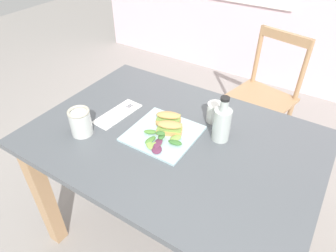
{
  "coord_description": "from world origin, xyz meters",
  "views": [
    {
      "loc": [
        0.38,
        -0.76,
        1.57
      ],
      "look_at": [
        -0.18,
        0.12,
        0.76
      ],
      "focal_mm": 32.12,
      "sensor_mm": 36.0,
      "label": 1
    }
  ],
  "objects_px": {
    "dining_table": "(173,158)",
    "bottle_cold_brew": "(222,125)",
    "fork_on_napkin": "(120,112)",
    "sandwich_half_back": "(168,118)",
    "chair_wooden_far": "(262,97)",
    "plate_lunch": "(163,133)",
    "sandwich_half_front": "(170,127)",
    "mason_jar_iced_tea": "(81,123)",
    "cup_extra_side": "(215,112)"
  },
  "relations": [
    {
      "from": "dining_table",
      "to": "chair_wooden_far",
      "type": "height_order",
      "value": "chair_wooden_far"
    },
    {
      "from": "sandwich_half_front",
      "to": "sandwich_half_back",
      "type": "height_order",
      "value": "same"
    },
    {
      "from": "sandwich_half_back",
      "to": "mason_jar_iced_tea",
      "type": "distance_m",
      "value": 0.38
    },
    {
      "from": "chair_wooden_far",
      "to": "cup_extra_side",
      "type": "distance_m",
      "value": 0.87
    },
    {
      "from": "chair_wooden_far",
      "to": "plate_lunch",
      "type": "relative_size",
      "value": 3.08
    },
    {
      "from": "dining_table",
      "to": "chair_wooden_far",
      "type": "relative_size",
      "value": 1.41
    },
    {
      "from": "bottle_cold_brew",
      "to": "dining_table",
      "type": "bearing_deg",
      "value": -150.37
    },
    {
      "from": "dining_table",
      "to": "chair_wooden_far",
      "type": "bearing_deg",
      "value": 83.46
    },
    {
      "from": "plate_lunch",
      "to": "bottle_cold_brew",
      "type": "bearing_deg",
      "value": 26.43
    },
    {
      "from": "bottle_cold_brew",
      "to": "mason_jar_iced_tea",
      "type": "relative_size",
      "value": 1.72
    },
    {
      "from": "fork_on_napkin",
      "to": "bottle_cold_brew",
      "type": "bearing_deg",
      "value": 9.51
    },
    {
      "from": "plate_lunch",
      "to": "dining_table",
      "type": "bearing_deg",
      "value": 12.39
    },
    {
      "from": "mason_jar_iced_tea",
      "to": "cup_extra_side",
      "type": "bearing_deg",
      "value": 41.29
    },
    {
      "from": "dining_table",
      "to": "mason_jar_iced_tea",
      "type": "xyz_separation_m",
      "value": [
        -0.35,
        -0.19,
        0.18
      ]
    },
    {
      "from": "chair_wooden_far",
      "to": "sandwich_half_back",
      "type": "height_order",
      "value": "chair_wooden_far"
    },
    {
      "from": "chair_wooden_far",
      "to": "mason_jar_iced_tea",
      "type": "height_order",
      "value": "chair_wooden_far"
    },
    {
      "from": "plate_lunch",
      "to": "mason_jar_iced_tea",
      "type": "bearing_deg",
      "value": -149.06
    },
    {
      "from": "sandwich_half_front",
      "to": "bottle_cold_brew",
      "type": "height_order",
      "value": "bottle_cold_brew"
    },
    {
      "from": "bottle_cold_brew",
      "to": "plate_lunch",
      "type": "bearing_deg",
      "value": -153.57
    },
    {
      "from": "sandwich_half_front",
      "to": "mason_jar_iced_tea",
      "type": "bearing_deg",
      "value": -148.9
    },
    {
      "from": "dining_table",
      "to": "bottle_cold_brew",
      "type": "xyz_separation_m",
      "value": [
        0.17,
        0.1,
        0.2
      ]
    },
    {
      "from": "dining_table",
      "to": "sandwich_half_back",
      "type": "xyz_separation_m",
      "value": [
        -0.06,
        0.06,
        0.17
      ]
    },
    {
      "from": "chair_wooden_far",
      "to": "fork_on_napkin",
      "type": "relative_size",
      "value": 4.68
    },
    {
      "from": "fork_on_napkin",
      "to": "sandwich_half_back",
      "type": "bearing_deg",
      "value": 10.0
    },
    {
      "from": "sandwich_half_front",
      "to": "fork_on_napkin",
      "type": "height_order",
      "value": "sandwich_half_front"
    },
    {
      "from": "bottle_cold_brew",
      "to": "mason_jar_iced_tea",
      "type": "xyz_separation_m",
      "value": [
        -0.52,
        -0.29,
        -0.02
      ]
    },
    {
      "from": "fork_on_napkin",
      "to": "cup_extra_side",
      "type": "xyz_separation_m",
      "value": [
        0.41,
        0.18,
        0.04
      ]
    },
    {
      "from": "sandwich_half_back",
      "to": "bottle_cold_brew",
      "type": "xyz_separation_m",
      "value": [
        0.24,
        0.04,
        0.03
      ]
    },
    {
      "from": "fork_on_napkin",
      "to": "mason_jar_iced_tea",
      "type": "relative_size",
      "value": 1.55
    },
    {
      "from": "sandwich_half_back",
      "to": "fork_on_napkin",
      "type": "relative_size",
      "value": 0.65
    },
    {
      "from": "sandwich_half_back",
      "to": "cup_extra_side",
      "type": "bearing_deg",
      "value": 40.71
    },
    {
      "from": "sandwich_half_back",
      "to": "fork_on_napkin",
      "type": "bearing_deg",
      "value": -170.0
    },
    {
      "from": "plate_lunch",
      "to": "bottle_cold_brew",
      "type": "relative_size",
      "value": 1.37
    },
    {
      "from": "dining_table",
      "to": "sandwich_half_front",
      "type": "distance_m",
      "value": 0.17
    },
    {
      "from": "bottle_cold_brew",
      "to": "cup_extra_side",
      "type": "height_order",
      "value": "bottle_cold_brew"
    },
    {
      "from": "bottle_cold_brew",
      "to": "sandwich_half_back",
      "type": "bearing_deg",
      "value": -171.0
    },
    {
      "from": "chair_wooden_far",
      "to": "bottle_cold_brew",
      "type": "bearing_deg",
      "value": -86.28
    },
    {
      "from": "sandwich_half_back",
      "to": "mason_jar_iced_tea",
      "type": "xyz_separation_m",
      "value": [
        -0.28,
        -0.25,
        0.02
      ]
    },
    {
      "from": "sandwich_half_back",
      "to": "cup_extra_side",
      "type": "height_order",
      "value": "cup_extra_side"
    },
    {
      "from": "bottle_cold_brew",
      "to": "cup_extra_side",
      "type": "bearing_deg",
      "value": 126.79
    },
    {
      "from": "dining_table",
      "to": "fork_on_napkin",
      "type": "bearing_deg",
      "value": 176.57
    },
    {
      "from": "chair_wooden_far",
      "to": "bottle_cold_brew",
      "type": "xyz_separation_m",
      "value": [
        0.06,
        -0.91,
        0.36
      ]
    },
    {
      "from": "sandwich_half_front",
      "to": "cup_extra_side",
      "type": "relative_size",
      "value": 1.3
    },
    {
      "from": "plate_lunch",
      "to": "sandwich_half_front",
      "type": "height_order",
      "value": "sandwich_half_front"
    },
    {
      "from": "dining_table",
      "to": "cup_extra_side",
      "type": "xyz_separation_m",
      "value": [
        0.1,
        0.2,
        0.17
      ]
    },
    {
      "from": "chair_wooden_far",
      "to": "mason_jar_iced_tea",
      "type": "xyz_separation_m",
      "value": [
        -0.46,
        -1.2,
        0.35
      ]
    },
    {
      "from": "sandwich_half_front",
      "to": "sandwich_half_back",
      "type": "bearing_deg",
      "value": 126.34
    },
    {
      "from": "dining_table",
      "to": "bottle_cold_brew",
      "type": "bearing_deg",
      "value": 29.63
    },
    {
      "from": "chair_wooden_far",
      "to": "cup_extra_side",
      "type": "xyz_separation_m",
      "value": [
        -0.02,
        -0.8,
        0.34
      ]
    },
    {
      "from": "chair_wooden_far",
      "to": "fork_on_napkin",
      "type": "height_order",
      "value": "chair_wooden_far"
    }
  ]
}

